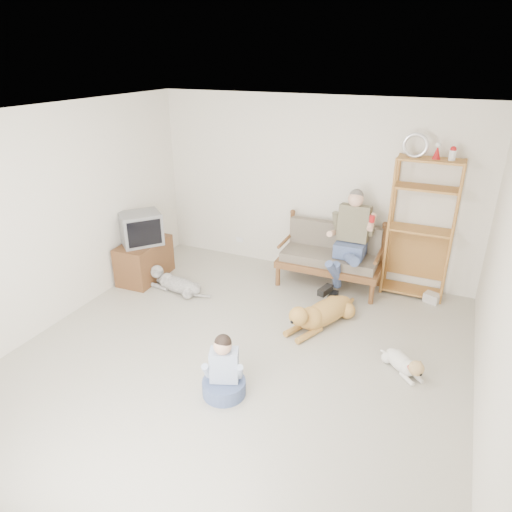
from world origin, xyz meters
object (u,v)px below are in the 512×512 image
at_px(tv_stand, 144,260).
at_px(loveseat, 331,254).
at_px(etagere, 420,228).
at_px(golden_retriever, 320,314).

bearing_deg(tv_stand, loveseat, 17.79).
distance_m(loveseat, etagere, 1.31).
distance_m(loveseat, golden_retriever, 1.25).
xyz_separation_m(loveseat, etagere, (1.18, 0.19, 0.53)).
bearing_deg(golden_retriever, loveseat, 124.26).
bearing_deg(loveseat, golden_retriever, -80.49).
xyz_separation_m(loveseat, golden_retriever, (0.21, -1.19, -0.31)).
bearing_deg(etagere, tv_stand, -163.07).
xyz_separation_m(loveseat, tv_stand, (-2.68, -0.99, -0.19)).
height_order(loveseat, etagere, etagere).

